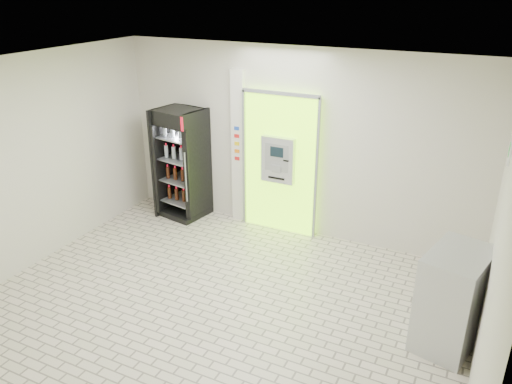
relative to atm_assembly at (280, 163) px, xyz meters
The scene contains 7 objects.
ground 2.69m from the atm_assembly, 85.26° to the right, with size 6.00×6.00×0.00m, color beige.
room_shell 2.51m from the atm_assembly, 85.26° to the right, with size 6.00×6.00×6.00m.
atm_assembly is the anchor object (origin of this frame).
pillar 0.79m from the atm_assembly, behind, with size 0.22×0.11×2.60m.
beverage_cooler 1.78m from the atm_assembly, behind, with size 0.83×0.78×1.92m.
steel_cabinet 3.46m from the atm_assembly, 31.96° to the right, with size 0.79×1.00×1.18m.
exit_sign 3.48m from the atm_assembly, 17.65° to the right, with size 0.02×0.22×0.26m.
Camera 1 is at (2.76, -4.55, 3.88)m, focal length 35.00 mm.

